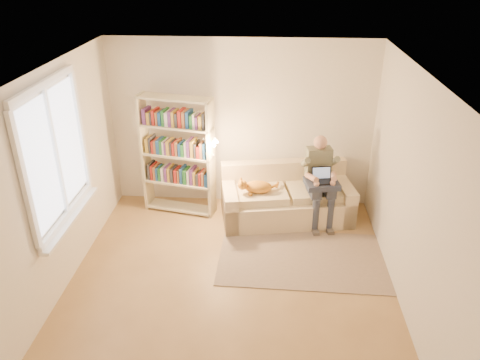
# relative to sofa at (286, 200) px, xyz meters

# --- Properties ---
(floor) EXTENTS (4.50, 4.50, 0.00)m
(floor) POSITION_rel_sofa_xyz_m (-0.71, -1.74, -0.30)
(floor) COLOR olive
(floor) RESTS_ON ground
(ceiling) EXTENTS (4.00, 4.50, 0.02)m
(ceiling) POSITION_rel_sofa_xyz_m (-0.71, -1.74, 2.30)
(ceiling) COLOR white
(ceiling) RESTS_ON wall_back
(wall_left) EXTENTS (0.02, 4.50, 2.60)m
(wall_left) POSITION_rel_sofa_xyz_m (-2.71, -1.74, 1.00)
(wall_left) COLOR silver
(wall_left) RESTS_ON floor
(wall_right) EXTENTS (0.02, 4.50, 2.60)m
(wall_right) POSITION_rel_sofa_xyz_m (1.29, -1.74, 1.00)
(wall_right) COLOR silver
(wall_right) RESTS_ON floor
(wall_back) EXTENTS (4.00, 0.02, 2.60)m
(wall_back) POSITION_rel_sofa_xyz_m (-0.71, 0.51, 1.00)
(wall_back) COLOR silver
(wall_back) RESTS_ON floor
(wall_front) EXTENTS (4.00, 0.02, 2.60)m
(wall_front) POSITION_rel_sofa_xyz_m (-0.71, -3.99, 1.00)
(wall_front) COLOR silver
(wall_front) RESTS_ON floor
(window) EXTENTS (0.12, 1.52, 1.69)m
(window) POSITION_rel_sofa_xyz_m (-2.66, -1.54, 1.08)
(window) COLOR white
(window) RESTS_ON wall_left
(sofa) EXTENTS (2.04, 1.17, 0.81)m
(sofa) POSITION_rel_sofa_xyz_m (0.00, 0.00, 0.00)
(sofa) COLOR beige
(sofa) RESTS_ON floor
(person) EXTENTS (0.44, 0.62, 1.33)m
(person) POSITION_rel_sofa_xyz_m (0.47, -0.07, 0.46)
(person) COLOR slate
(person) RESTS_ON sofa
(cat) EXTENTS (0.60, 0.29, 0.22)m
(cat) POSITION_rel_sofa_xyz_m (-0.44, -0.20, 0.32)
(cat) COLOR orange
(cat) RESTS_ON sofa
(blanket) EXTENTS (0.53, 0.46, 0.08)m
(blanket) POSITION_rel_sofa_xyz_m (0.44, -0.19, 0.39)
(blanket) COLOR #283046
(blanket) RESTS_ON person
(laptop) EXTENTS (0.31, 0.27, 0.24)m
(laptop) POSITION_rel_sofa_xyz_m (0.44, -0.18, 0.48)
(laptop) COLOR black
(laptop) RESTS_ON blanket
(bookshelf) EXTENTS (1.21, 0.58, 1.85)m
(bookshelf) POSITION_rel_sofa_xyz_m (-1.64, 0.11, 0.73)
(bookshelf) COLOR beige
(bookshelf) RESTS_ON floor
(rug) EXTENTS (2.26, 1.37, 0.01)m
(rug) POSITION_rel_sofa_xyz_m (0.21, -1.07, -0.29)
(rug) COLOR gray
(rug) RESTS_ON floor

